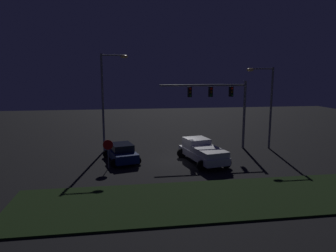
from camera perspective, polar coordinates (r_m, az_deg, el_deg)
name	(u,v)px	position (r m, az deg, el deg)	size (l,w,h in m)	color
ground_plane	(180,160)	(25.70, 2.31, -6.39)	(80.00, 80.00, 0.00)	black
grass_median	(208,199)	(17.99, 7.46, -13.42)	(21.97, 5.74, 0.10)	black
pickup_truck	(202,150)	(25.02, 6.33, -4.52)	(3.61, 5.69, 1.80)	silver
car_sedan	(121,152)	(25.50, -8.71, -4.90)	(3.16, 4.71, 1.51)	navy
traffic_signal_gantry	(220,98)	(29.25, 9.76, 5.18)	(8.32, 0.56, 6.50)	slate
street_lamp_left	(107,92)	(28.44, -11.25, 6.32)	(2.48, 0.44, 8.94)	slate
street_lamp_right	(266,98)	(30.36, 17.85, 5.08)	(2.70, 0.44, 7.77)	slate
stop_sign	(108,148)	(23.49, -11.15, -4.15)	(0.76, 0.08, 2.23)	slate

